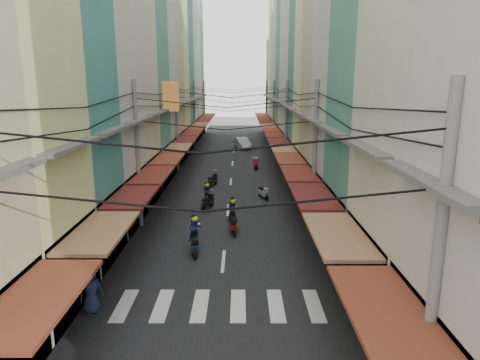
{
  "coord_description": "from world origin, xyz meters",
  "views": [
    {
      "loc": [
        0.78,
        -20.32,
        8.08
      ],
      "look_at": [
        0.77,
        4.24,
        2.41
      ],
      "focal_mm": 32.0,
      "sensor_mm": 36.0,
      "label": 1
    }
  ],
  "objects_px": {
    "white_car": "(242,149)",
    "bicycle": "(384,259)",
    "market_umbrella": "(374,213)",
    "traffic_sign": "(336,212)"
  },
  "relations": [
    {
      "from": "white_car",
      "to": "bicycle",
      "type": "relative_size",
      "value": 3.31
    },
    {
      "from": "white_car",
      "to": "market_umbrella",
      "type": "xyz_separation_m",
      "value": [
        6.16,
        -32.48,
        1.93
      ]
    },
    {
      "from": "white_car",
      "to": "market_umbrella",
      "type": "bearing_deg",
      "value": -96.02
    },
    {
      "from": "white_car",
      "to": "traffic_sign",
      "type": "relative_size",
      "value": 1.8
    },
    {
      "from": "bicycle",
      "to": "market_umbrella",
      "type": "xyz_separation_m",
      "value": [
        -0.3,
        1.03,
        1.93
      ]
    },
    {
      "from": "white_car",
      "to": "traffic_sign",
      "type": "distance_m",
      "value": 32.55
    },
    {
      "from": "white_car",
      "to": "market_umbrella",
      "type": "relative_size",
      "value": 2.13
    },
    {
      "from": "traffic_sign",
      "to": "bicycle",
      "type": "bearing_deg",
      "value": -33.07
    },
    {
      "from": "white_car",
      "to": "traffic_sign",
      "type": "bearing_deg",
      "value": -98.93
    },
    {
      "from": "white_car",
      "to": "bicycle",
      "type": "bearing_deg",
      "value": -95.84
    }
  ]
}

